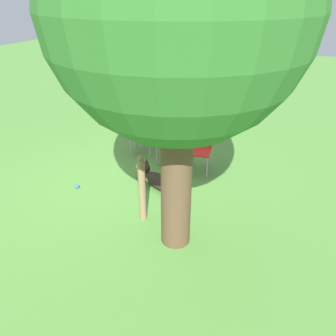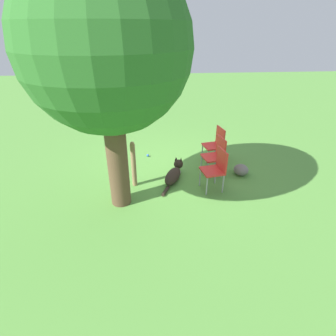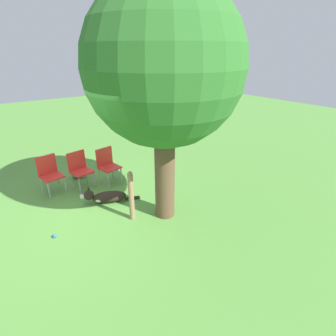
{
  "view_description": "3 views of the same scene",
  "coord_description": "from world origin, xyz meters",
  "px_view_note": "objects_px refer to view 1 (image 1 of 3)",
  "views": [
    {
      "loc": [
        3.82,
        2.21,
        2.95
      ],
      "look_at": [
        -0.48,
        0.41,
        0.4
      ],
      "focal_mm": 35.0,
      "sensor_mm": 36.0,
      "label": 1
    },
    {
      "loc": [
        0.11,
        5.3,
        3.05
      ],
      "look_at": [
        -0.34,
        0.19,
        0.28
      ],
      "focal_mm": 28.0,
      "sensor_mm": 36.0,
      "label": 2
    },
    {
      "loc": [
        4.28,
        -1.58,
        3.02
      ],
      "look_at": [
        0.6,
        1.11,
        0.97
      ],
      "focal_mm": 28.0,
      "sensor_mm": 36.0,
      "label": 3
    }
  ],
  "objects_px": {
    "dog": "(157,180)",
    "red_chair_0": "(144,129)",
    "red_chair_1": "(170,136)",
    "tennis_ball": "(77,187)",
    "fence_post": "(142,189)",
    "red_chair_2": "(199,145)",
    "oak_tree": "(179,13)"
  },
  "relations": [
    {
      "from": "red_chair_2",
      "to": "tennis_ball",
      "type": "relative_size",
      "value": 13.09
    },
    {
      "from": "tennis_ball",
      "to": "red_chair_0",
      "type": "bearing_deg",
      "value": 166.01
    },
    {
      "from": "red_chair_0",
      "to": "red_chair_1",
      "type": "bearing_deg",
      "value": 66.26
    },
    {
      "from": "red_chair_0",
      "to": "red_chair_2",
      "type": "bearing_deg",
      "value": 66.26
    },
    {
      "from": "fence_post",
      "to": "red_chair_1",
      "type": "bearing_deg",
      "value": -169.34
    },
    {
      "from": "dog",
      "to": "tennis_ball",
      "type": "relative_size",
      "value": 17.32
    },
    {
      "from": "red_chair_0",
      "to": "tennis_ball",
      "type": "xyz_separation_m",
      "value": [
        1.69,
        -0.42,
        -0.48
      ]
    },
    {
      "from": "fence_post",
      "to": "tennis_ball",
      "type": "height_order",
      "value": "fence_post"
    },
    {
      "from": "oak_tree",
      "to": "red_chair_1",
      "type": "distance_m",
      "value": 3.21
    },
    {
      "from": "fence_post",
      "to": "red_chair_0",
      "type": "bearing_deg",
      "value": -153.99
    },
    {
      "from": "fence_post",
      "to": "red_chair_0",
      "type": "xyz_separation_m",
      "value": [
        -2.0,
        -0.98,
        -0.0
      ]
    },
    {
      "from": "red_chair_0",
      "to": "red_chair_2",
      "type": "height_order",
      "value": "same"
    },
    {
      "from": "red_chair_2",
      "to": "fence_post",
      "type": "bearing_deg",
      "value": -19.5
    },
    {
      "from": "dog",
      "to": "red_chair_0",
      "type": "xyz_separation_m",
      "value": [
        -1.13,
        -0.8,
        0.37
      ]
    },
    {
      "from": "red_chair_0",
      "to": "red_chair_2",
      "type": "relative_size",
      "value": 1.0
    },
    {
      "from": "red_chair_1",
      "to": "red_chair_0",
      "type": "bearing_deg",
      "value": -113.74
    },
    {
      "from": "red_chair_1",
      "to": "red_chair_2",
      "type": "distance_m",
      "value": 0.65
    },
    {
      "from": "tennis_ball",
      "to": "fence_post",
      "type": "bearing_deg",
      "value": 77.62
    },
    {
      "from": "red_chair_1",
      "to": "tennis_ball",
      "type": "bearing_deg",
      "value": -44.38
    },
    {
      "from": "oak_tree",
      "to": "red_chair_0",
      "type": "relative_size",
      "value": 4.6
    },
    {
      "from": "oak_tree",
      "to": "red_chair_1",
      "type": "height_order",
      "value": "oak_tree"
    },
    {
      "from": "red_chair_0",
      "to": "tennis_ball",
      "type": "relative_size",
      "value": 13.09
    },
    {
      "from": "fence_post",
      "to": "oak_tree",
      "type": "bearing_deg",
      "value": 67.67
    },
    {
      "from": "dog",
      "to": "red_chair_1",
      "type": "bearing_deg",
      "value": -56.0
    },
    {
      "from": "dog",
      "to": "fence_post",
      "type": "relative_size",
      "value": 1.15
    },
    {
      "from": "red_chair_1",
      "to": "tennis_ball",
      "type": "height_order",
      "value": "red_chair_1"
    },
    {
      "from": "red_chair_1",
      "to": "red_chair_2",
      "type": "xyz_separation_m",
      "value": [
        0.15,
        0.63,
        0.0
      ]
    },
    {
      "from": "oak_tree",
      "to": "red_chair_0",
      "type": "height_order",
      "value": "oak_tree"
    },
    {
      "from": "fence_post",
      "to": "red_chair_0",
      "type": "height_order",
      "value": "fence_post"
    },
    {
      "from": "fence_post",
      "to": "red_chair_2",
      "type": "bearing_deg",
      "value": 170.6
    },
    {
      "from": "oak_tree",
      "to": "tennis_ball",
      "type": "relative_size",
      "value": 60.14
    },
    {
      "from": "dog",
      "to": "fence_post",
      "type": "bearing_deg",
      "value": 125.07
    }
  ]
}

